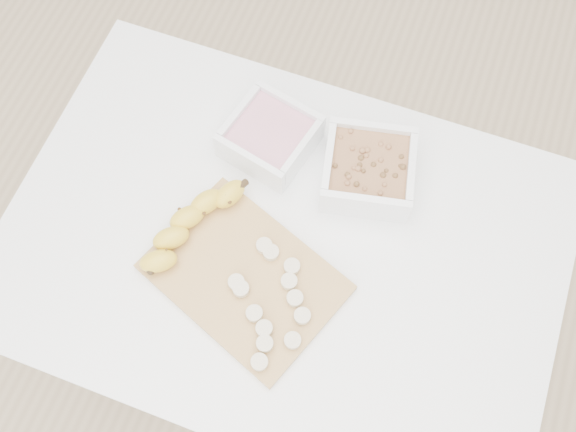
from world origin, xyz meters
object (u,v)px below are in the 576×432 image
(cutting_board, at_px, (245,277))
(bowl_yogurt, at_px, (270,136))
(table, at_px, (283,260))
(banana, at_px, (189,226))
(bowl_granola, at_px, (368,170))

(cutting_board, bearing_deg, bowl_yogurt, 101.11)
(table, relative_size, bowl_yogurt, 5.56)
(cutting_board, relative_size, banana, 1.40)
(bowl_granola, height_order, banana, bowl_granola)
(bowl_yogurt, bearing_deg, bowl_granola, -1.39)
(bowl_granola, bearing_deg, cutting_board, -118.59)
(bowl_yogurt, height_order, cutting_board, bowl_yogurt)
(bowl_granola, bearing_deg, banana, -141.00)
(table, relative_size, bowl_granola, 5.26)
(cutting_board, bearing_deg, bowl_granola, 61.41)
(banana, bearing_deg, bowl_yogurt, 106.51)
(table, xyz_separation_m, cutting_board, (-0.04, -0.08, 0.10))
(table, bearing_deg, bowl_granola, 59.57)
(banana, bearing_deg, cutting_board, 13.53)
(table, distance_m, bowl_yogurt, 0.24)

